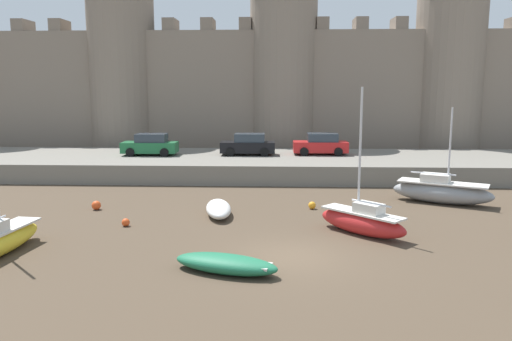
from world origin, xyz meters
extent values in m
plane|color=#4C3D2D|center=(0.00, 0.00, 0.00)|extent=(160.00, 160.00, 0.00)
cube|color=slate|center=(0.00, 18.66, 0.66)|extent=(71.58, 10.00, 1.32)
cube|color=gray|center=(0.00, 28.38, 5.70)|extent=(59.58, 2.80, 11.40)
cylinder|color=gray|center=(-14.89, 28.38, 7.76)|extent=(6.04, 6.04, 15.53)
cylinder|color=gray|center=(0.00, 28.38, 7.76)|extent=(6.04, 6.04, 15.53)
cylinder|color=gray|center=(14.89, 28.38, 7.76)|extent=(6.04, 6.04, 15.53)
cube|color=gray|center=(-23.98, 28.38, 11.95)|extent=(1.10, 2.52, 1.10)
cube|color=gray|center=(-20.55, 28.38, 11.95)|extent=(1.10, 2.52, 1.10)
cube|color=gray|center=(-10.28, 28.38, 11.95)|extent=(1.10, 2.52, 1.10)
cube|color=gray|center=(-6.85, 28.38, 11.95)|extent=(1.10, 2.52, 1.10)
cube|color=gray|center=(-3.43, 28.38, 11.95)|extent=(1.10, 2.52, 1.10)
cube|color=gray|center=(3.43, 28.38, 11.95)|extent=(1.10, 2.52, 1.10)
cube|color=gray|center=(6.85, 28.38, 11.95)|extent=(1.10, 2.52, 1.10)
cube|color=gray|center=(10.28, 28.38, 11.95)|extent=(1.10, 2.52, 1.10)
ellipsoid|color=silver|center=(-3.45, 6.08, 0.34)|extent=(1.77, 3.57, 0.69)
ellipsoid|color=white|center=(-3.45, 6.08, 0.40)|extent=(1.40, 2.92, 0.38)
cube|color=beige|center=(-3.41, 5.82, 0.44)|extent=(1.06, 0.37, 0.06)
cube|color=beige|center=(-3.67, 7.39, 0.42)|extent=(0.71, 0.39, 0.08)
ellipsoid|color=red|center=(3.17, 3.08, 0.50)|extent=(3.90, 3.86, 1.01)
cube|color=silver|center=(3.17, 3.08, 0.97)|extent=(3.40, 3.37, 0.08)
cube|color=silver|center=(3.41, 2.85, 1.23)|extent=(1.39, 1.38, 0.44)
cylinder|color=silver|center=(3.02, 3.23, 3.69)|extent=(0.10, 0.10, 5.36)
cylinder|color=silver|center=(3.48, 2.78, 1.46)|extent=(1.45, 1.42, 0.08)
ellipsoid|color=#1E6B47|center=(-2.29, -1.74, 0.31)|extent=(3.97, 2.34, 0.62)
ellipsoid|color=#339266|center=(-2.29, -1.74, 0.37)|extent=(3.24, 1.87, 0.34)
cube|color=beige|center=(-2.56, -1.66, 0.41)|extent=(0.51, 1.10, 0.06)
cube|color=beige|center=(-0.89, -2.17, 0.39)|extent=(0.48, 0.76, 0.08)
ellipsoid|color=gray|center=(8.62, 9.30, 0.59)|extent=(5.49, 3.80, 1.18)
cube|color=silver|center=(8.62, 9.30, 1.14)|extent=(4.81, 3.30, 0.08)
cube|color=silver|center=(8.26, 9.48, 1.40)|extent=(1.80, 1.59, 0.44)
cylinder|color=silver|center=(8.85, 9.18, 3.24)|extent=(0.10, 0.10, 4.13)
cylinder|color=silver|center=(8.14, 9.53, 1.63)|extent=(2.19, 1.14, 0.08)
sphere|color=orange|center=(1.33, 7.63, 0.20)|extent=(0.40, 0.40, 0.40)
sphere|color=#E04C1E|center=(-7.51, 3.91, 0.18)|extent=(0.37, 0.37, 0.37)
sphere|color=#E04C1E|center=(-10.01, 6.99, 0.24)|extent=(0.48, 0.48, 0.48)
cube|color=black|center=(-2.75, 19.31, 1.92)|extent=(4.12, 1.75, 0.80)
cube|color=#2D3842|center=(-2.60, 19.31, 2.62)|extent=(2.27, 1.52, 0.64)
cylinder|color=black|center=(-4.01, 18.45, 1.64)|extent=(0.64, 0.19, 0.64)
cylinder|color=black|center=(-4.03, 20.15, 1.64)|extent=(0.64, 0.19, 0.64)
cylinder|color=black|center=(-1.47, 18.47, 1.64)|extent=(0.64, 0.19, 0.64)
cylinder|color=black|center=(-1.49, 20.17, 1.64)|extent=(0.64, 0.19, 0.64)
cube|color=red|center=(2.76, 19.75, 1.92)|extent=(4.12, 1.75, 0.80)
cube|color=#2D3842|center=(2.91, 19.75, 2.62)|extent=(2.27, 1.52, 0.64)
cylinder|color=black|center=(1.49, 18.89, 1.64)|extent=(0.64, 0.19, 0.64)
cylinder|color=black|center=(1.48, 20.59, 1.64)|extent=(0.64, 0.19, 0.64)
cylinder|color=black|center=(4.04, 18.92, 1.64)|extent=(0.64, 0.19, 0.64)
cylinder|color=black|center=(4.02, 20.62, 1.64)|extent=(0.64, 0.19, 0.64)
cube|color=#1E6638|center=(-10.13, 18.87, 1.92)|extent=(4.12, 1.75, 0.80)
cube|color=#2D3842|center=(-9.98, 18.87, 2.62)|extent=(2.27, 1.52, 0.64)
cylinder|color=black|center=(-11.39, 18.00, 1.64)|extent=(0.64, 0.19, 0.64)
cylinder|color=black|center=(-11.41, 19.70, 1.64)|extent=(0.64, 0.19, 0.64)
cylinder|color=black|center=(-8.85, 18.03, 1.64)|extent=(0.64, 0.19, 0.64)
cylinder|color=black|center=(-8.87, 19.73, 1.64)|extent=(0.64, 0.19, 0.64)
camera|label=1|loc=(-0.55, -18.15, 6.29)|focal=35.00mm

